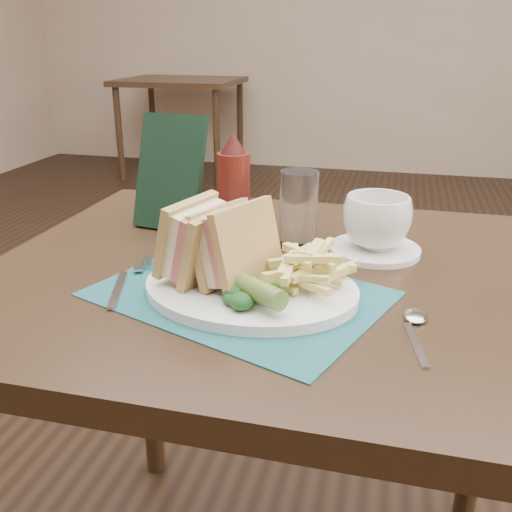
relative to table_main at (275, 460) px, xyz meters
The scene contains 18 objects.
floor 0.62m from the table_main, 90.00° to the left, with size 7.00×7.00×0.00m, color black.
wall_back 4.02m from the table_main, 90.00° to the left, with size 6.00×6.00×0.00m, color tan.
table_main is the anchor object (origin of this frame).
table_bg_left 3.82m from the table_main, 113.57° to the left, with size 0.90×0.75×0.75m, color black, non-canonical shape.
placemat 0.39m from the table_main, 106.38° to the right, with size 0.38×0.27×0.00m, color #1A5156.
plate 0.40m from the table_main, 98.37° to the right, with size 0.30×0.24×0.01m, color white, non-canonical shape.
sandwich_half_a 0.47m from the table_main, 139.85° to the right, with size 0.06×0.11×0.10m, color tan, non-canonical shape.
sandwich_half_b 0.46m from the table_main, 119.57° to the right, with size 0.06×0.12×0.11m, color tan, non-canonical shape.
kale_garnish 0.44m from the table_main, 92.68° to the right, with size 0.11×0.08×0.03m, color #153A18, non-canonical shape.
pickle_spear 0.44m from the table_main, 90.55° to the right, with size 0.03×0.03×0.12m, color #486727.
fries_pile 0.44m from the table_main, 56.84° to the right, with size 0.18×0.20×0.06m, color #E7D673, non-canonical shape.
fork 0.45m from the table_main, 151.09° to the right, with size 0.03×0.17×0.01m, color silver, non-canonical shape.
spoon 0.46m from the table_main, 38.76° to the right, with size 0.03×0.15×0.01m, color silver, non-canonical shape.
saucer 0.42m from the table_main, 36.19° to the left, with size 0.15×0.15×0.01m, color white.
coffee_cup 0.46m from the table_main, 36.19° to the left, with size 0.11×0.11×0.09m, color white.
drinking_glass 0.45m from the table_main, 82.77° to the left, with size 0.06×0.06×0.13m, color white.
ketchup_bottle 0.50m from the table_main, 130.53° to the left, with size 0.06×0.06×0.19m, color #51140D, non-canonical shape.
check_presenter 0.55m from the table_main, 146.80° to the left, with size 0.13×0.01×0.21m, color black.
Camera 1 is at (0.17, -1.30, 1.09)m, focal length 40.00 mm.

